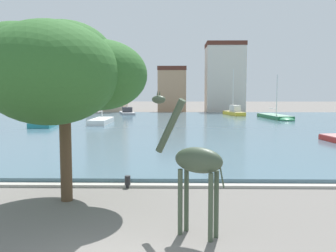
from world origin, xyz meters
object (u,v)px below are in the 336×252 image
sailboat_green (277,118)px  sailboat_white (102,122)px  sailboat_grey (127,113)px  shade_tree (59,69)px  sailboat_yellow (233,113)px  giraffe_statue (194,163)px  mooring_bollard (128,182)px  sailboat_teal (45,124)px

sailboat_green → sailboat_white: size_ratio=1.24×
sailboat_grey → sailboat_green: bearing=-27.0°
sailboat_grey → shade_tree: (4.12, -50.29, 4.32)m
sailboat_grey → sailboat_yellow: bearing=-9.7°
giraffe_statue → mooring_bollard: size_ratio=8.08×
giraffe_statue → shade_tree: shade_tree is taller
sailboat_white → mooring_bollard: 29.85m
sailboat_yellow → sailboat_teal: sailboat_yellow is taller
shade_tree → mooring_bollard: bearing=46.2°
sailboat_white → sailboat_grey: sailboat_white is taller
sailboat_green → mooring_bollard: (-16.13, -36.71, -0.16)m
sailboat_yellow → sailboat_grey: bearing=170.3°
sailboat_yellow → sailboat_white: (-18.01, -16.00, -0.17)m
sailboat_yellow → sailboat_green: bearing=-60.2°
sailboat_white → giraffe_statue: bearing=-75.0°
sailboat_yellow → sailboat_teal: size_ratio=1.02×
giraffe_statue → sailboat_yellow: bearing=80.1°
giraffe_statue → shade_tree: (-4.62, 3.01, 2.74)m
giraffe_statue → sailboat_white: sailboat_white is taller
sailboat_white → sailboat_teal: sailboat_white is taller
sailboat_teal → shade_tree: (10.19, -27.50, 4.35)m
sailboat_grey → shade_tree: 50.64m
giraffe_statue → sailboat_white: bearing=105.0°
shade_tree → mooring_bollard: shade_tree is taller
giraffe_statue → sailboat_teal: bearing=115.9°
sailboat_green → sailboat_grey: size_ratio=1.23×
sailboat_green → sailboat_teal: bearing=-158.1°
sailboat_yellow → shade_tree: sailboat_yellow is taller
giraffe_statue → mooring_bollard: 6.05m
shade_tree → mooring_bollard: 5.47m
sailboat_white → sailboat_grey: 19.01m
giraffe_statue → sailboat_teal: 33.95m
giraffe_statue → sailboat_grey: 54.03m
sailboat_grey → sailboat_teal: sailboat_teal is taller
sailboat_green → sailboat_white: (-22.82, -7.62, 0.06)m
sailboat_green → sailboat_teal: 30.62m
mooring_bollard → shade_tree: bearing=-133.8°
sailboat_yellow → sailboat_white: size_ratio=0.97×
sailboat_yellow → mooring_bollard: size_ratio=15.38×
sailboat_white → mooring_bollard: size_ratio=15.79×
sailboat_green → mooring_bollard: 40.10m
giraffe_statue → sailboat_white: (-9.21, 34.28, -1.60)m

